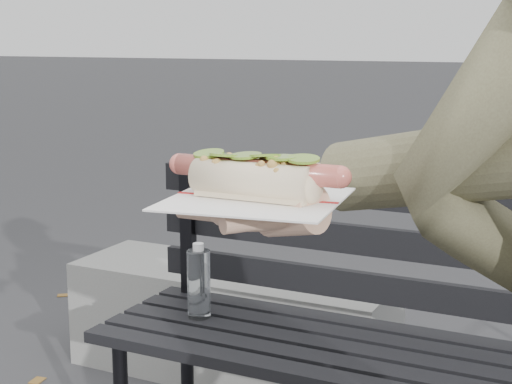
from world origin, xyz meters
TOP-DOWN VIEW (x-y plane):
  - park_bench at (-0.12, 0.98)m, footprint 1.50×0.44m
  - concrete_block at (-0.89, 1.59)m, footprint 1.20×0.40m
  - held_hotdog at (0.24, 0.00)m, footprint 0.64×0.32m

SIDE VIEW (x-z plane):
  - concrete_block at x=-0.89m, z-range 0.00..0.40m
  - park_bench at x=-0.12m, z-range 0.08..0.96m
  - held_hotdog at x=0.24m, z-range 1.00..1.20m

